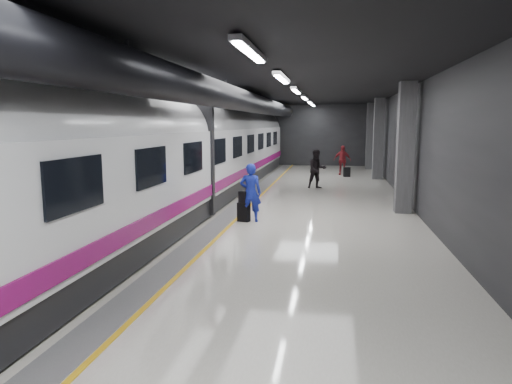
{
  "coord_description": "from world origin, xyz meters",
  "views": [
    {
      "loc": [
        2.15,
        -14.4,
        3.08
      ],
      "look_at": [
        0.15,
        -2.76,
        1.31
      ],
      "focal_mm": 32.0,
      "sensor_mm": 36.0,
      "label": 1
    }
  ],
  "objects": [
    {
      "name": "ground",
      "position": [
        0.0,
        0.0,
        0.0
      ],
      "size": [
        40.0,
        40.0,
        0.0
      ],
      "primitive_type": "plane",
      "color": "silver",
      "rests_on": "ground"
    },
    {
      "name": "suitcase_main",
      "position": [
        -0.65,
        -0.42,
        0.3
      ],
      "size": [
        0.43,
        0.33,
        0.61
      ],
      "primitive_type": "cube",
      "rotation": [
        0.0,
        0.0,
        -0.29
      ],
      "color": "black",
      "rests_on": "ground"
    },
    {
      "name": "platform_hall",
      "position": [
        -0.29,
        0.96,
        3.54
      ],
      "size": [
        10.02,
        40.02,
        4.51
      ],
      "color": "black",
      "rests_on": "ground"
    },
    {
      "name": "train",
      "position": [
        -3.25,
        -0.0,
        2.07
      ],
      "size": [
        3.05,
        38.0,
        4.05
      ],
      "color": "black",
      "rests_on": "ground"
    },
    {
      "name": "traveler_far_b",
      "position": [
        2.63,
        13.84,
        0.89
      ],
      "size": [
        1.09,
        0.55,
        1.78
      ],
      "primitive_type": "imported",
      "rotation": [
        0.0,
        0.0,
        -0.11
      ],
      "color": "maroon",
      "rests_on": "ground"
    },
    {
      "name": "suitcase_far",
      "position": [
        2.89,
        12.8,
        0.28
      ],
      "size": [
        0.42,
        0.32,
        0.56
      ],
      "primitive_type": "cube",
      "rotation": [
        0.0,
        0.0,
        0.21
      ],
      "color": "black",
      "rests_on": "ground"
    },
    {
      "name": "traveler_far_a",
      "position": [
        1.34,
        7.52,
        0.94
      ],
      "size": [
        1.09,
        0.97,
        1.87
      ],
      "primitive_type": "imported",
      "rotation": [
        0.0,
        0.0,
        0.34
      ],
      "color": "black",
      "rests_on": "ground"
    },
    {
      "name": "shoulder_bag",
      "position": [
        -0.68,
        -0.42,
        0.79
      ],
      "size": [
        0.3,
        0.25,
        0.36
      ],
      "primitive_type": "cube",
      "rotation": [
        0.0,
        0.0,
        -0.49
      ],
      "color": "black",
      "rests_on": "suitcase_main"
    },
    {
      "name": "traveler_main",
      "position": [
        -0.43,
        -0.39,
        0.93
      ],
      "size": [
        0.71,
        0.49,
        1.86
      ],
      "primitive_type": "imported",
      "rotation": [
        0.0,
        0.0,
        3.21
      ],
      "color": "#192FC1",
      "rests_on": "ground"
    }
  ]
}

